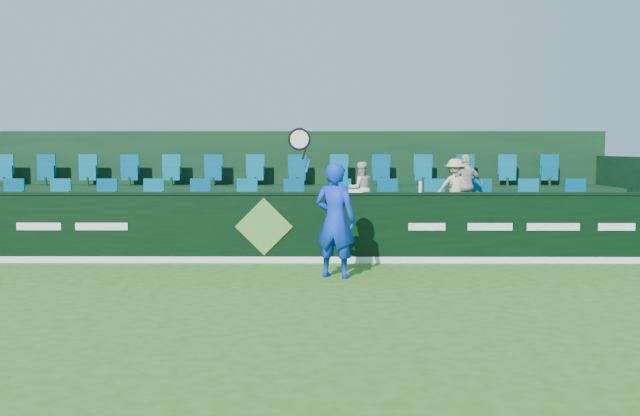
{
  "coord_description": "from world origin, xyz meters",
  "views": [
    {
      "loc": [
        1.16,
        -9.57,
        2.21
      ],
      "look_at": [
        1.08,
        2.8,
        1.15
      ],
      "focal_mm": 40.0,
      "sensor_mm": 36.0,
      "label": 1
    }
  ],
  "objects_px": {
    "spectator_left": "(361,189)",
    "drinks_bottle": "(420,187)",
    "spectator_middle": "(466,185)",
    "spectator_right": "(455,187)",
    "towel": "(353,191)",
    "tennis_player": "(335,219)"
  },
  "relations": [
    {
      "from": "tennis_player",
      "to": "towel",
      "type": "height_order",
      "value": "tennis_player"
    },
    {
      "from": "spectator_left",
      "to": "drinks_bottle",
      "type": "distance_m",
      "value": 1.56
    },
    {
      "from": "towel",
      "to": "tennis_player",
      "type": "bearing_deg",
      "value": -102.89
    },
    {
      "from": "spectator_middle",
      "to": "spectator_left",
      "type": "bearing_deg",
      "value": -17.58
    },
    {
      "from": "spectator_middle",
      "to": "towel",
      "type": "height_order",
      "value": "spectator_middle"
    },
    {
      "from": "spectator_middle",
      "to": "spectator_right",
      "type": "distance_m",
      "value": 0.23
    },
    {
      "from": "tennis_player",
      "to": "spectator_middle",
      "type": "distance_m",
      "value": 3.89
    },
    {
      "from": "spectator_left",
      "to": "drinks_bottle",
      "type": "xyz_separation_m",
      "value": [
        1.08,
        -1.12,
        0.1
      ]
    },
    {
      "from": "tennis_player",
      "to": "drinks_bottle",
      "type": "relative_size",
      "value": 11.9
    },
    {
      "from": "spectator_left",
      "to": "spectator_middle",
      "type": "relative_size",
      "value": 0.88
    },
    {
      "from": "spectator_middle",
      "to": "spectator_right",
      "type": "bearing_deg",
      "value": -17.58
    },
    {
      "from": "spectator_middle",
      "to": "spectator_right",
      "type": "height_order",
      "value": "spectator_middle"
    },
    {
      "from": "drinks_bottle",
      "to": "spectator_right",
      "type": "bearing_deg",
      "value": 52.31
    },
    {
      "from": "towel",
      "to": "spectator_middle",
      "type": "bearing_deg",
      "value": 25.21
    },
    {
      "from": "towel",
      "to": "drinks_bottle",
      "type": "xyz_separation_m",
      "value": [
        1.29,
        0.0,
        0.08
      ]
    },
    {
      "from": "spectator_middle",
      "to": "drinks_bottle",
      "type": "xyz_separation_m",
      "value": [
        -1.09,
        -1.12,
        0.03
      ]
    },
    {
      "from": "tennis_player",
      "to": "spectator_middle",
      "type": "height_order",
      "value": "tennis_player"
    },
    {
      "from": "spectator_left",
      "to": "towel",
      "type": "bearing_deg",
      "value": 64.54
    },
    {
      "from": "tennis_player",
      "to": "spectator_middle",
      "type": "bearing_deg",
      "value": 44.78
    },
    {
      "from": "spectator_middle",
      "to": "tennis_player",
      "type": "bearing_deg",
      "value": 27.21
    },
    {
      "from": "spectator_right",
      "to": "drinks_bottle",
      "type": "distance_m",
      "value": 1.42
    },
    {
      "from": "spectator_left",
      "to": "towel",
      "type": "relative_size",
      "value": 3.04
    }
  ]
}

